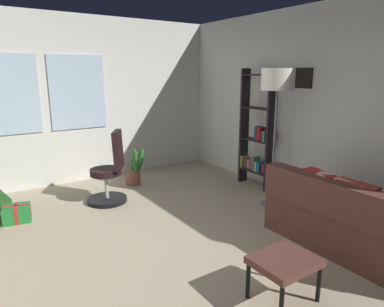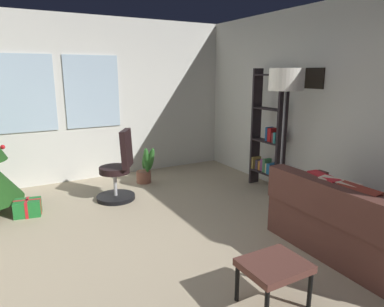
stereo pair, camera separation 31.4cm
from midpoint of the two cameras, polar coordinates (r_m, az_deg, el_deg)
ground_plane at (r=3.66m, az=-2.56°, el=-17.61°), size 5.22×6.14×0.10m
wall_back_with_windows at (r=6.11m, az=-16.21°, el=8.57°), size 5.22×0.12×2.75m
wall_right_with_frames at (r=4.95m, az=26.12°, el=6.69°), size 0.12×6.14×2.75m
couch at (r=4.01m, az=30.32°, el=-11.09°), size 1.53×1.84×0.82m
footstool at (r=2.96m, az=16.60°, el=-17.84°), size 0.50×0.42×0.38m
gift_box_green at (r=4.96m, az=-24.01°, el=-8.26°), size 0.36×0.30×0.22m
office_chair at (r=5.08m, az=-10.36°, el=-3.25°), size 0.59×0.57×1.04m
bookshelf at (r=5.59m, az=14.15°, el=2.58°), size 0.18×0.64×1.90m
floor_lamp at (r=4.65m, az=17.23°, el=10.52°), size 0.44×0.44×1.89m
potted_plant at (r=5.83m, az=-6.15°, el=-2.25°), size 0.30×0.43×0.65m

